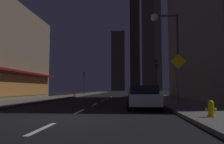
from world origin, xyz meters
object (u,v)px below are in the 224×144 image
object	(u,v)px
traffic_light_far_left	(84,78)
street_lamp_right	(166,36)
car_parked_near	(144,97)
car_parked_far	(134,92)
traffic_light_near_right	(156,70)
fire_hydrant_yellow_near	(211,109)
fire_hydrant_far_left	(75,94)
pedestrian_crossing_sign	(179,76)

from	to	relation	value
traffic_light_far_left	street_lamp_right	size ratio (longest dim) A/B	0.64
car_parked_near	car_parked_far	xyz separation A→B (m)	(0.00, 22.61, 0.00)
traffic_light_near_right	car_parked_far	bearing A→B (deg)	97.92
car_parked_far	street_lamp_right	bearing A→B (deg)	-85.05
car_parked_near	fire_hydrant_yellow_near	xyz separation A→B (m)	(2.30, -4.77, -0.29)
traffic_light_far_left	car_parked_near	bearing A→B (deg)	-70.29
car_parked_near	street_lamp_right	distance (m)	5.11
fire_hydrant_yellow_near	car_parked_far	bearing A→B (deg)	94.80
fire_hydrant_far_left	street_lamp_right	bearing A→B (deg)	-58.13
fire_hydrant_far_left	traffic_light_near_right	distance (m)	16.25
pedestrian_crossing_sign	fire_hydrant_far_left	bearing A→B (deg)	118.81
street_lamp_right	pedestrian_crossing_sign	world-z (taller)	street_lamp_right
car_parked_near	car_parked_far	size ratio (longest dim) A/B	1.00
car_parked_far	pedestrian_crossing_sign	size ratio (longest dim) A/B	1.34
car_parked_far	traffic_light_near_right	world-z (taller)	traffic_light_near_right
car_parked_near	pedestrian_crossing_sign	size ratio (longest dim) A/B	1.34
fire_hydrant_far_left	street_lamp_right	size ratio (longest dim) A/B	0.10
fire_hydrant_far_left	car_parked_near	bearing A→B (deg)	-64.82
car_parked_far	traffic_light_far_left	world-z (taller)	traffic_light_far_left
traffic_light_near_right	pedestrian_crossing_sign	size ratio (longest dim) A/B	1.33
car_parked_near	traffic_light_near_right	size ratio (longest dim) A/B	1.01
traffic_light_near_right	car_parked_near	bearing A→B (deg)	-101.98
fire_hydrant_far_left	traffic_light_near_right	bearing A→B (deg)	-44.61
fire_hydrant_far_left	street_lamp_right	world-z (taller)	street_lamp_right
car_parked_far	traffic_light_near_right	distance (m)	14.00
traffic_light_far_left	pedestrian_crossing_sign	bearing A→B (deg)	-66.96
car_parked_far	traffic_light_far_left	xyz separation A→B (m)	(-9.10, 2.78, 2.45)
car_parked_far	street_lamp_right	size ratio (longest dim) A/B	0.64
car_parked_far	traffic_light_far_left	size ratio (longest dim) A/B	1.01
fire_hydrant_yellow_near	traffic_light_far_left	bearing A→B (deg)	110.70
street_lamp_right	traffic_light_far_left	bearing A→B (deg)	115.00
traffic_light_far_left	street_lamp_right	bearing A→B (deg)	-65.00
traffic_light_far_left	pedestrian_crossing_sign	xyz separation A→B (m)	(11.10, -26.10, -1.18)
traffic_light_near_right	pedestrian_crossing_sign	world-z (taller)	traffic_light_near_right
fire_hydrant_yellow_near	traffic_light_near_right	distance (m)	14.00
traffic_light_near_right	traffic_light_far_left	size ratio (longest dim) A/B	1.00
street_lamp_right	pedestrian_crossing_sign	size ratio (longest dim) A/B	2.09
car_parked_far	pedestrian_crossing_sign	bearing A→B (deg)	-85.10
pedestrian_crossing_sign	car_parked_far	bearing A→B (deg)	94.90
traffic_light_near_right	street_lamp_right	size ratio (longest dim) A/B	0.64
car_parked_far	traffic_light_near_right	xyz separation A→B (m)	(1.90, -13.65, 2.45)
traffic_light_near_right	pedestrian_crossing_sign	distance (m)	9.73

